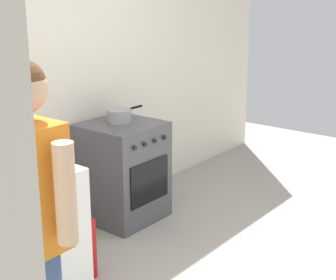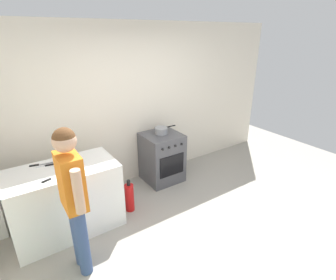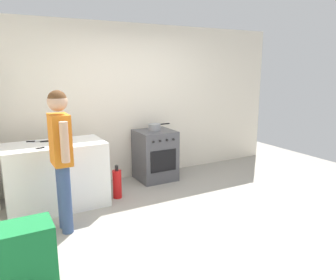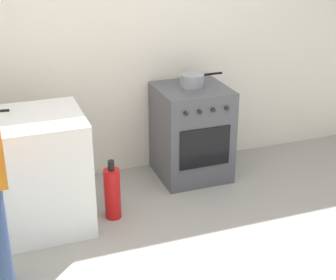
{
  "view_description": "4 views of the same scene",
  "coord_description": "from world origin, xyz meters",
  "px_view_note": "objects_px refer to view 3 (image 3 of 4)",
  "views": [
    {
      "loc": [
        -2.67,
        -1.31,
        1.91
      ],
      "look_at": [
        0.12,
        0.9,
        0.88
      ],
      "focal_mm": 55.0,
      "sensor_mm": 36.0,
      "label": 1
    },
    {
      "loc": [
        -1.84,
        -1.85,
        2.43
      ],
      "look_at": [
        0.05,
        0.94,
        1.04
      ],
      "focal_mm": 28.0,
      "sensor_mm": 36.0,
      "label": 2
    },
    {
      "loc": [
        -2.07,
        -3.25,
        1.89
      ],
      "look_at": [
        0.11,
        0.69,
        0.89
      ],
      "focal_mm": 35.0,
      "sensor_mm": 36.0,
      "label": 3
    },
    {
      "loc": [
        -1.33,
        -2.39,
        2.22
      ],
      "look_at": [
        -0.18,
        0.74,
        0.77
      ],
      "focal_mm": 55.0,
      "sensor_mm": 36.0,
      "label": 4
    }
  ],
  "objects_px": {
    "recycling_crate_upper": "(22,240)",
    "recycling_crate_lower": "(25,269)",
    "oven_left": "(155,155)",
    "knife_paring": "(42,142)",
    "knife_utility": "(35,149)",
    "person": "(61,149)",
    "knife_chef": "(37,141)",
    "pot": "(155,127)",
    "fire_extinguisher": "(117,184)",
    "knife_bread": "(50,140)"
  },
  "relations": [
    {
      "from": "knife_bread",
      "to": "knife_utility",
      "type": "distance_m",
      "value": 0.49
    },
    {
      "from": "person",
      "to": "fire_extinguisher",
      "type": "xyz_separation_m",
      "value": [
        0.88,
        0.63,
        -0.77
      ]
    },
    {
      "from": "knife_utility",
      "to": "knife_chef",
      "type": "distance_m",
      "value": 0.47
    },
    {
      "from": "knife_paring",
      "to": "recycling_crate_lower",
      "type": "distance_m",
      "value": 1.95
    },
    {
      "from": "knife_chef",
      "to": "person",
      "type": "bearing_deg",
      "value": -82.57
    },
    {
      "from": "knife_paring",
      "to": "recycling_crate_lower",
      "type": "xyz_separation_m",
      "value": [
        -0.46,
        -1.74,
        -0.77
      ]
    },
    {
      "from": "knife_chef",
      "to": "knife_bread",
      "type": "bearing_deg",
      "value": -14.88
    },
    {
      "from": "knife_utility",
      "to": "pot",
      "type": "bearing_deg",
      "value": 18.13
    },
    {
      "from": "knife_chef",
      "to": "knife_paring",
      "type": "bearing_deg",
      "value": -55.53
    },
    {
      "from": "knife_utility",
      "to": "recycling_crate_upper",
      "type": "height_order",
      "value": "knife_utility"
    },
    {
      "from": "knife_paring",
      "to": "knife_chef",
      "type": "height_order",
      "value": "same"
    },
    {
      "from": "pot",
      "to": "recycling_crate_upper",
      "type": "height_order",
      "value": "pot"
    },
    {
      "from": "person",
      "to": "oven_left",
      "type": "bearing_deg",
      "value": 32.33
    },
    {
      "from": "person",
      "to": "recycling_crate_lower",
      "type": "distance_m",
      "value": 1.31
    },
    {
      "from": "pot",
      "to": "knife_utility",
      "type": "xyz_separation_m",
      "value": [
        -1.97,
        -0.65,
        -0.0
      ]
    },
    {
      "from": "recycling_crate_upper",
      "to": "recycling_crate_lower",
      "type": "bearing_deg",
      "value": 0.0
    },
    {
      "from": "fire_extinguisher",
      "to": "recycling_crate_lower",
      "type": "bearing_deg",
      "value": -133.8
    },
    {
      "from": "fire_extinguisher",
      "to": "recycling_crate_lower",
      "type": "xyz_separation_m",
      "value": [
        -1.41,
        -1.47,
        -0.08
      ]
    },
    {
      "from": "knife_paring",
      "to": "knife_utility",
      "type": "bearing_deg",
      "value": -108.88
    },
    {
      "from": "knife_bread",
      "to": "person",
      "type": "bearing_deg",
      "value": -92.12
    },
    {
      "from": "fire_extinguisher",
      "to": "oven_left",
      "type": "bearing_deg",
      "value": 28.78
    },
    {
      "from": "person",
      "to": "knife_paring",
      "type": "bearing_deg",
      "value": 94.92
    },
    {
      "from": "pot",
      "to": "recycling_crate_lower",
      "type": "distance_m",
      "value": 3.13
    },
    {
      "from": "knife_utility",
      "to": "knife_chef",
      "type": "height_order",
      "value": "same"
    },
    {
      "from": "knife_paring",
      "to": "recycling_crate_lower",
      "type": "height_order",
      "value": "knife_paring"
    },
    {
      "from": "pot",
      "to": "recycling_crate_upper",
      "type": "relative_size",
      "value": 0.75
    },
    {
      "from": "oven_left",
      "to": "knife_bread",
      "type": "distance_m",
      "value": 1.79
    },
    {
      "from": "fire_extinguisher",
      "to": "knife_chef",
      "type": "bearing_deg",
      "value": 161.67
    },
    {
      "from": "oven_left",
      "to": "pot",
      "type": "height_order",
      "value": "pot"
    },
    {
      "from": "knife_chef",
      "to": "recycling_crate_upper",
      "type": "relative_size",
      "value": 0.6
    },
    {
      "from": "pot",
      "to": "fire_extinguisher",
      "type": "relative_size",
      "value": 0.78
    },
    {
      "from": "oven_left",
      "to": "knife_paring",
      "type": "xyz_separation_m",
      "value": [
        -1.82,
        -0.22,
        0.48
      ]
    },
    {
      "from": "oven_left",
      "to": "knife_chef",
      "type": "height_order",
      "value": "knife_chef"
    },
    {
      "from": "knife_bread",
      "to": "knife_chef",
      "type": "bearing_deg",
      "value": 165.12
    },
    {
      "from": "knife_chef",
      "to": "recycling_crate_lower",
      "type": "distance_m",
      "value": 2.0
    },
    {
      "from": "person",
      "to": "fire_extinguisher",
      "type": "relative_size",
      "value": 3.3
    },
    {
      "from": "knife_chef",
      "to": "recycling_crate_upper",
      "type": "bearing_deg",
      "value": -102.81
    },
    {
      "from": "knife_chef",
      "to": "recycling_crate_upper",
      "type": "height_order",
      "value": "knife_chef"
    },
    {
      "from": "pot",
      "to": "oven_left",
      "type": "bearing_deg",
      "value": -111.76
    },
    {
      "from": "pot",
      "to": "fire_extinguisher",
      "type": "bearing_deg",
      "value": -149.93
    },
    {
      "from": "oven_left",
      "to": "recycling_crate_lower",
      "type": "relative_size",
      "value": 1.63
    },
    {
      "from": "knife_paring",
      "to": "recycling_crate_upper",
      "type": "bearing_deg",
      "value": -104.83
    },
    {
      "from": "pot",
      "to": "recycling_crate_upper",
      "type": "xyz_separation_m",
      "value": [
        -2.3,
        -1.99,
        -0.49
      ]
    },
    {
      "from": "recycling_crate_lower",
      "to": "knife_paring",
      "type": "bearing_deg",
      "value": 75.17
    },
    {
      "from": "knife_utility",
      "to": "person",
      "type": "xyz_separation_m",
      "value": [
        0.21,
        -0.49,
        0.08
      ]
    },
    {
      "from": "person",
      "to": "recycling_crate_lower",
      "type": "xyz_separation_m",
      "value": [
        -0.54,
        -0.85,
        -0.85
      ]
    },
    {
      "from": "knife_chef",
      "to": "recycling_crate_lower",
      "type": "height_order",
      "value": "knife_chef"
    },
    {
      "from": "oven_left",
      "to": "knife_paring",
      "type": "relative_size",
      "value": 4.03
    },
    {
      "from": "oven_left",
      "to": "knife_bread",
      "type": "relative_size",
      "value": 2.42
    },
    {
      "from": "recycling_crate_upper",
      "to": "knife_paring",
      "type": "bearing_deg",
      "value": 75.17
    }
  ]
}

